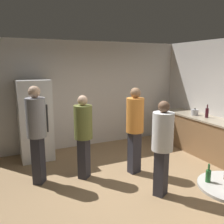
{
  "coord_description": "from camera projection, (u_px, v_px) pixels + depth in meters",
  "views": [
    {
      "loc": [
        -2.04,
        -3.33,
        2.16
      ],
      "look_at": [
        -0.28,
        0.5,
        1.3
      ],
      "focal_mm": 38.98,
      "sensor_mm": 36.0,
      "label": 1
    }
  ],
  "objects": [
    {
      "name": "ground_plane",
      "position": [
        138.0,
        192.0,
        4.24
      ],
      "size": [
        5.2,
        5.2,
        0.1
      ],
      "primitive_type": "cube",
      "color": "#9E7C56"
    },
    {
      "name": "wall_back",
      "position": [
        87.0,
        95.0,
        6.3
      ],
      "size": [
        5.32,
        0.06,
        2.7
      ],
      "primitive_type": "cube",
      "color": "silver",
      "rests_on": "ground_plane"
    },
    {
      "name": "refrigerator",
      "position": [
        35.0,
        120.0,
        5.44
      ],
      "size": [
        0.7,
        0.68,
        1.8
      ],
      "color": "white",
      "rests_on": "ground_plane"
    },
    {
      "name": "kitchen_counter",
      "position": [
        200.0,
        135.0,
        5.89
      ],
      "size": [
        0.64,
        2.18,
        0.9
      ],
      "color": "olive",
      "rests_on": "ground_plane"
    },
    {
      "name": "kettle",
      "position": [
        195.0,
        112.0,
        5.93
      ],
      "size": [
        0.24,
        0.17,
        0.18
      ],
      "color": "#B2B2B7",
      "rests_on": "kitchen_counter"
    },
    {
      "name": "wine_bottle_on_counter",
      "position": [
        207.0,
        113.0,
        5.67
      ],
      "size": [
        0.08,
        0.08,
        0.31
      ],
      "color": "#3F141E",
      "rests_on": "kitchen_counter"
    },
    {
      "name": "beer_bottle_green",
      "position": [
        208.0,
        175.0,
        2.95
      ],
      "size": [
        0.06,
        0.06,
        0.23
      ],
      "color": "#26662D",
      "rests_on": "foreground_table"
    },
    {
      "name": "person_in_white_shirt",
      "position": [
        162.0,
        142.0,
        3.88
      ],
      "size": [
        0.46,
        0.46,
        1.58
      ],
      "rotation": [
        0.0,
        0.0,
        -1.06
      ],
      "color": "#2D2D38",
      "rests_on": "ground_plane"
    },
    {
      "name": "person_in_olive_shirt",
      "position": [
        83.0,
        131.0,
        4.49
      ],
      "size": [
        0.48,
        0.48,
        1.59
      ],
      "rotation": [
        0.0,
        0.0,
        -0.78
      ],
      "color": "#2D2D38",
      "rests_on": "ground_plane"
    },
    {
      "name": "person_in_gray_shirt",
      "position": [
        36.0,
        127.0,
        4.26
      ],
      "size": [
        0.47,
        0.47,
        1.78
      ],
      "rotation": [
        0.0,
        0.0,
        -0.58
      ],
      "color": "#2D2D38",
      "rests_on": "ground_plane"
    },
    {
      "name": "person_in_orange_shirt",
      "position": [
        135.0,
        124.0,
        4.7
      ],
      "size": [
        0.4,
        0.4,
        1.7
      ],
      "rotation": [
        0.0,
        0.0,
        -1.37
      ],
      "color": "#2D2D38",
      "rests_on": "ground_plane"
    }
  ]
}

